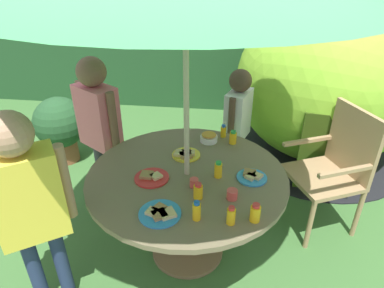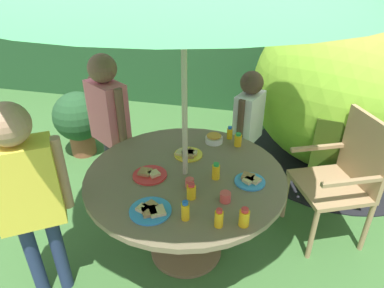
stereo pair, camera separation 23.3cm
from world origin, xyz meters
name	(u,v)px [view 1 (the left image)]	position (x,y,z in m)	size (l,w,h in m)	color
ground_plane	(188,251)	(0.00, 0.00, -0.01)	(10.00, 10.00, 0.02)	#3D6B33
hedge_backdrop	(216,33)	(0.00, 3.16, 1.05)	(9.00, 0.70, 2.10)	#234C28
garden_table	(187,191)	(0.00, 0.00, 0.59)	(1.38, 1.38, 0.74)	brown
wooden_chair	(335,164)	(1.14, 0.51, 0.58)	(0.66, 0.67, 1.05)	tan
dome_tent	(327,83)	(1.28, 1.71, 0.86)	(2.15, 2.15, 1.74)	#8CC633
potted_plant	(60,125)	(-1.55, 1.18, 0.44)	(0.55, 0.55, 0.75)	brown
child_in_white_shirt	(238,115)	(0.34, 0.97, 0.76)	(0.26, 0.39, 1.20)	#3F3F47
child_in_pink_shirt	(98,117)	(-0.82, 0.53, 0.89)	(0.41, 0.36, 1.39)	#3F3F47
child_in_yellow_shirt	(27,197)	(-0.81, -0.56, 0.90)	(0.42, 0.37, 1.41)	navy
snack_bowl	(209,137)	(0.11, 0.48, 0.78)	(0.14, 0.14, 0.08)	white
plate_near_left	(252,176)	(0.44, 0.00, 0.75)	(0.21, 0.21, 0.03)	#338CD8
plate_front_edge	(160,213)	(-0.10, -0.43, 0.75)	(0.25, 0.25, 0.03)	#338CD8
plate_back_edge	(151,177)	(-0.23, -0.09, 0.75)	(0.23, 0.23, 0.03)	red
plate_mid_left	(186,154)	(-0.04, 0.23, 0.76)	(0.21, 0.21, 0.03)	yellow
juice_bottle_near_right	(231,216)	(0.31, -0.46, 0.80)	(0.05, 0.05, 0.12)	yellow
juice_bottle_far_left	(218,170)	(0.21, -0.01, 0.80)	(0.05, 0.05, 0.12)	yellow
juice_bottle_far_right	(223,131)	(0.22, 0.57, 0.79)	(0.05, 0.05, 0.11)	yellow
juice_bottle_center_front	(198,191)	(0.10, -0.25, 0.79)	(0.06, 0.06, 0.11)	yellow
juice_bottle_center_back	(233,138)	(0.30, 0.47, 0.79)	(0.06, 0.06, 0.11)	yellow
juice_bottle_mid_right	(255,213)	(0.44, -0.42, 0.80)	(0.06, 0.06, 0.12)	yellow
juice_bottle_spot_a	(197,211)	(0.12, -0.44, 0.80)	(0.05, 0.05, 0.13)	yellow
cup_near	(194,183)	(0.07, -0.14, 0.77)	(0.06, 0.06, 0.06)	#E04C47
cup_far	(232,194)	(0.31, -0.23, 0.77)	(0.07, 0.07, 0.06)	#E04C47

